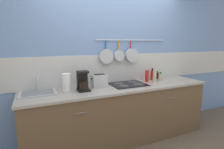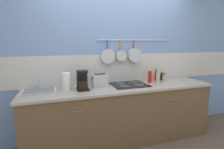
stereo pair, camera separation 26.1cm
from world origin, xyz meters
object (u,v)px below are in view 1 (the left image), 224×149
at_px(bottle_hot_sauce, 147,76).
at_px(bottle_olive_oil, 155,75).
at_px(toaster, 99,81).
at_px(bottle_cooking_wine, 152,75).
at_px(paper_towel_roll, 67,83).
at_px(coffee_maker, 83,82).
at_px(bottle_dish_soap, 147,76).
at_px(bottle_sesame_oil, 157,75).
at_px(bottle_vinegar, 160,77).

bearing_deg(bottle_hot_sauce, bottle_olive_oil, -20.04).
distance_m(toaster, bottle_cooking_wine, 1.08).
distance_m(paper_towel_roll, coffee_maker, 0.23).
bearing_deg(bottle_hot_sauce, bottle_dish_soap, 53.22).
bearing_deg(bottle_sesame_oil, coffee_maker, -171.47).
height_order(paper_towel_roll, bottle_olive_oil, bottle_olive_oil).
relative_size(bottle_olive_oil, bottle_cooking_wine, 1.24).
bearing_deg(coffee_maker, paper_towel_roll, 169.49).
height_order(bottle_hot_sauce, bottle_vinegar, bottle_hot_sauce).
distance_m(coffee_maker, bottle_sesame_oil, 1.51).
bearing_deg(bottle_dish_soap, bottle_hot_sauce, -126.78).
xyz_separation_m(toaster, bottle_hot_sauce, (0.87, -0.01, 0.01)).
distance_m(paper_towel_roll, bottle_sesame_oil, 1.72).
bearing_deg(toaster, bottle_cooking_wine, 5.41).
xyz_separation_m(toaster, bottle_sesame_oil, (1.21, 0.13, -0.04)).
height_order(paper_towel_roll, bottle_hot_sauce, paper_towel_roll).
bearing_deg(bottle_dish_soap, paper_towel_roll, -175.09).
bearing_deg(bottle_cooking_wine, bottle_hot_sauce, -150.42).
xyz_separation_m(paper_towel_roll, bottle_olive_oil, (1.50, -0.01, -0.01)).
distance_m(toaster, bottle_vinegar, 1.15).
bearing_deg(paper_towel_roll, bottle_dish_soap, 4.91).
bearing_deg(bottle_hot_sauce, coffee_maker, -176.05).
relative_size(paper_towel_roll, bottle_hot_sauce, 1.02).
relative_size(paper_towel_roll, bottle_olive_oil, 0.99).
distance_m(paper_towel_roll, bottle_cooking_wine, 1.58).
distance_m(bottle_hot_sauce, bottle_cooking_wine, 0.23).
height_order(bottle_dish_soap, bottle_sesame_oil, bottle_dish_soap).
bearing_deg(coffee_maker, bottle_sesame_oil, 8.53).
xyz_separation_m(bottle_dish_soap, bottle_sesame_oil, (0.28, 0.06, -0.01)).
bearing_deg(bottle_vinegar, paper_towel_roll, -179.46).
bearing_deg(paper_towel_roll, coffee_maker, -10.51).
relative_size(paper_towel_roll, toaster, 1.03).
bearing_deg(bottle_olive_oil, bottle_sesame_oil, 42.58).
relative_size(coffee_maker, toaster, 1.14).
relative_size(bottle_hot_sauce, bottle_cooking_wine, 1.21).
bearing_deg(bottle_cooking_wine, toaster, -174.59).
height_order(toaster, bottle_vinegar, toaster).
xyz_separation_m(coffee_maker, bottle_cooking_wine, (1.35, 0.19, -0.03)).
height_order(coffee_maker, bottle_dish_soap, coffee_maker).
bearing_deg(toaster, bottle_hot_sauce, -0.88).
bearing_deg(bottle_sesame_oil, bottle_cooking_wine, -167.97).
bearing_deg(coffee_maker, bottle_cooking_wine, 8.17).
xyz_separation_m(paper_towel_roll, bottle_sesame_oil, (1.71, 0.18, -0.06)).
bearing_deg(bottle_cooking_wine, bottle_olive_oil, -113.97).
relative_size(bottle_dish_soap, bottle_sesame_oil, 1.21).
bearing_deg(bottle_dish_soap, bottle_vinegar, -27.47).
xyz_separation_m(bottle_cooking_wine, bottle_vinegar, (0.07, -0.14, -0.02)).
distance_m(toaster, bottle_dish_soap, 0.94).
distance_m(bottle_hot_sauce, bottle_dish_soap, 0.11).
xyz_separation_m(coffee_maker, bottle_hot_sauce, (1.15, 0.08, -0.01)).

